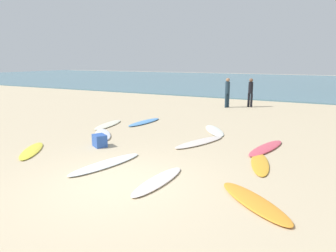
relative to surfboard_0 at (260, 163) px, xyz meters
The scene contains 16 objects.
ground_plane 4.06m from the surfboard_0, 132.26° to the right, with size 120.00×120.00×0.00m, color #C6B28E.
ocean_water 34.24m from the surfboard_0, 94.57° to the left, with size 120.00×40.00×0.08m, color slate.
surfboard_0 is the anchor object (origin of this frame).
surfboard_1 2.72m from the surfboard_0, 150.25° to the left, with size 0.56×2.41×0.08m, color silver.
surfboard_2 4.19m from the surfboard_0, 127.01° to the left, with size 0.58×2.12×0.07m, color white.
surfboard_3 6.93m from the surfboard_0, 149.83° to the left, with size 0.52×2.26×0.09m, color #538FD2.
surfboard_4 7.10m from the surfboard_0, 162.60° to the right, with size 0.51×2.02×0.06m, color yellow.
surfboard_5 3.12m from the surfboard_0, 127.63° to the right, with size 0.49×2.15×0.08m, color white.
surfboard_6 6.19m from the surfboard_0, behind, with size 0.57×2.01×0.09m, color white.
surfboard_7 1.67m from the surfboard_0, 94.65° to the left, with size 0.51×2.42×0.09m, color #E3495C.
surfboard_8 2.58m from the surfboard_0, 81.11° to the right, with size 0.59×2.17×0.08m, color orange.
surfboard_9 7.48m from the surfboard_0, 162.44° to the left, with size 0.57×2.25×0.08m, color silver.
surfboard_10 4.33m from the surfboard_0, 151.42° to the right, with size 0.56×2.48×0.08m, color white.
beachgoer_mid 10.77m from the surfboard_0, 112.03° to the left, with size 0.37×0.37×1.80m.
beachgoer_far 11.16m from the surfboard_0, 104.63° to the left, with size 0.36×0.36×1.77m.
beach_cooler 5.26m from the surfboard_0, behind, with size 0.48×0.37×0.41m, color #2D56B2.
Camera 1 is at (4.30, -5.62, 2.91)m, focal length 33.36 mm.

